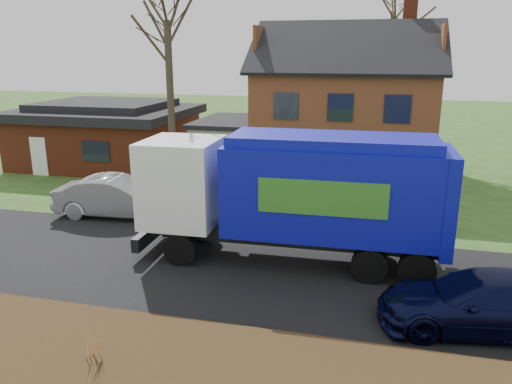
# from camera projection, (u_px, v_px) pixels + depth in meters

# --- Properties ---
(ground) EXTENTS (120.00, 120.00, 0.00)m
(ground) POSITION_uv_depth(u_px,v_px,m) (241.00, 271.00, 15.46)
(ground) COLOR #2C4C19
(ground) RESTS_ON ground
(road) EXTENTS (80.00, 7.00, 0.02)m
(road) POSITION_uv_depth(u_px,v_px,m) (241.00, 271.00, 15.46)
(road) COLOR black
(road) RESTS_ON ground
(mulch_verge) EXTENTS (80.00, 3.50, 0.30)m
(mulch_verge) POSITION_uv_depth(u_px,v_px,m) (173.00, 368.00, 10.47)
(mulch_verge) COLOR #312010
(mulch_verge) RESTS_ON ground
(main_house) EXTENTS (12.95, 8.95, 9.26)m
(main_house) POSITION_uv_depth(u_px,v_px,m) (336.00, 100.00, 26.99)
(main_house) COLOR beige
(main_house) RESTS_ON ground
(ranch_house) EXTENTS (9.80, 8.20, 3.70)m
(ranch_house) POSITION_uv_depth(u_px,v_px,m) (107.00, 133.00, 29.90)
(ranch_house) COLOR maroon
(ranch_house) RESTS_ON ground
(garbage_truck) EXTENTS (9.74, 2.84, 4.15)m
(garbage_truck) POSITION_uv_depth(u_px,v_px,m) (298.00, 190.00, 15.54)
(garbage_truck) COLOR black
(garbage_truck) RESTS_ON ground
(silver_sedan) EXTENTS (5.16, 2.21, 1.65)m
(silver_sedan) POSITION_uv_depth(u_px,v_px,m) (118.00, 197.00, 20.37)
(silver_sedan) COLOR #A4A7AC
(silver_sedan) RESTS_ON ground
(navy_wagon) EXTENTS (5.25, 2.70, 1.46)m
(navy_wagon) POSITION_uv_depth(u_px,v_px,m) (484.00, 302.00, 12.04)
(navy_wagon) COLOR black
(navy_wagon) RESTS_ON ground
(tree_back) EXTENTS (3.67, 3.67, 11.62)m
(tree_back) POSITION_uv_depth(u_px,v_px,m) (397.00, 0.00, 31.47)
(tree_back) COLOR #433528
(tree_back) RESTS_ON ground
(grass_clump_mid) EXTENTS (0.30, 0.25, 0.85)m
(grass_clump_mid) POSITION_uv_depth(u_px,v_px,m) (95.00, 342.00, 10.41)
(grass_clump_mid) COLOR tan
(grass_clump_mid) RESTS_ON mulch_verge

